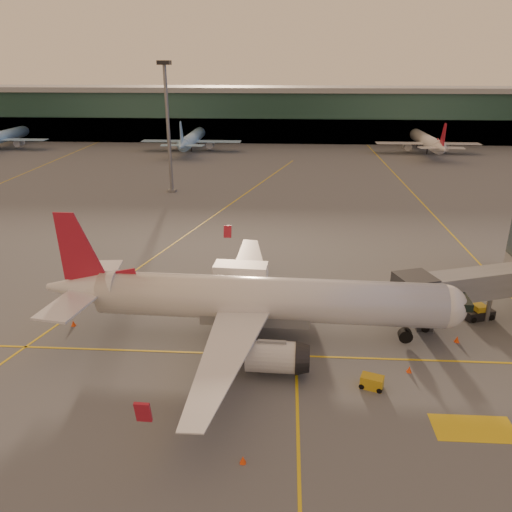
# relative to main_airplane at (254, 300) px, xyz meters

# --- Properties ---
(ground) EXTENTS (600.00, 600.00, 0.00)m
(ground) POSITION_rel_main_airplane_xyz_m (-0.87, -8.24, -3.98)
(ground) COLOR #4C4F54
(ground) RESTS_ON ground
(taxi_markings) EXTENTS (100.12, 173.00, 0.01)m
(taxi_markings) POSITION_rel_main_airplane_xyz_m (-8.19, 36.25, -3.98)
(taxi_markings) COLOR gold
(taxi_markings) RESTS_ON ground
(terminal) EXTENTS (400.00, 20.00, 17.60)m
(terminal) POSITION_rel_main_airplane_xyz_m (-0.87, 133.55, 4.78)
(terminal) COLOR #19382D
(terminal) RESTS_ON ground
(mast_west_near) EXTENTS (2.40, 2.40, 25.60)m
(mast_west_near) POSITION_rel_main_airplane_xyz_m (-20.87, 57.76, 10.88)
(mast_west_near) COLOR slate
(mast_west_near) RESTS_ON ground
(distant_aircraft_row) EXTENTS (290.00, 34.00, 13.00)m
(distant_aircraft_row) POSITION_rel_main_airplane_xyz_m (-21.87, 109.76, -3.98)
(distant_aircraft_row) COLOR #88B9E4
(distant_aircraft_row) RESTS_ON ground
(main_airplane) EXTENTS (40.56, 36.49, 12.25)m
(main_airplane) POSITION_rel_main_airplane_xyz_m (0.00, 0.00, 0.00)
(main_airplane) COLOR silver
(main_airplane) RESTS_ON ground
(jet_bridge) EXTENTS (21.88, 9.93, 6.00)m
(jet_bridge) POSITION_rel_main_airplane_xyz_m (25.40, 5.20, 0.18)
(jet_bridge) COLOR slate
(jet_bridge) RESTS_ON ground
(catering_truck) EXTENTS (6.01, 2.99, 4.55)m
(catering_truck) POSITION_rel_main_airplane_xyz_m (-1.87, 7.67, -1.39)
(catering_truck) COLOR red
(catering_truck) RESTS_ON ground
(gpu_cart) EXTENTS (2.15, 1.69, 1.10)m
(gpu_cart) POSITION_rel_main_airplane_xyz_m (10.33, -7.69, -3.44)
(gpu_cart) COLOR #BC9717
(gpu_cart) RESTS_ON ground
(pushback_tug) EXTENTS (3.41, 2.49, 1.57)m
(pushback_tug) POSITION_rel_main_airplane_xyz_m (23.44, 5.22, -3.34)
(pushback_tug) COLOR black
(pushback_tug) RESTS_ON ground
(cone_nose) EXTENTS (0.49, 0.49, 0.63)m
(cone_nose) POSITION_rel_main_airplane_xyz_m (19.71, 0.18, -3.68)
(cone_nose) COLOR #FE460D
(cone_nose) RESTS_ON ground
(cone_tail) EXTENTS (0.48, 0.48, 0.62)m
(cone_tail) POSITION_rel_main_airplane_xyz_m (-18.64, 1.02, -3.68)
(cone_tail) COLOR #FE460D
(cone_tail) RESTS_ON ground
(cone_wing_right) EXTENTS (0.45, 0.45, 0.57)m
(cone_wing_right) POSITION_rel_main_airplane_xyz_m (0.36, -16.67, -3.71)
(cone_wing_right) COLOR #FE460D
(cone_wing_right) RESTS_ON ground
(cone_wing_left) EXTENTS (0.41, 0.41, 0.52)m
(cone_wing_left) POSITION_rel_main_airplane_xyz_m (-1.86, 18.14, -3.73)
(cone_wing_left) COLOR #FE460D
(cone_wing_left) RESTS_ON ground
(cone_fwd) EXTENTS (0.45, 0.45, 0.58)m
(cone_fwd) POSITION_rel_main_airplane_xyz_m (13.97, -5.20, -3.70)
(cone_fwd) COLOR #FE460D
(cone_fwd) RESTS_ON ground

